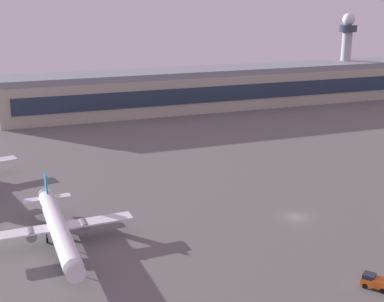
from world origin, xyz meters
name	(u,v)px	position (x,y,z in m)	size (l,w,h in m)	color
ground_plane	(297,217)	(0.00, 0.00, 0.00)	(416.00, 416.00, 0.00)	#605E5B
terminal_building	(237,87)	(37.62, 110.66, 8.09)	(189.75, 22.40, 16.40)	#B2AD99
control_tower	(346,49)	(93.98, 113.82, 21.79)	(8.00, 8.00, 37.68)	#A8A8B2
airplane_mid_apron	(58,227)	(-48.26, 4.36, 3.53)	(28.27, 36.34, 9.33)	white
maintenance_van	(375,282)	(-3.11, -28.33, 1.18)	(4.08, 4.48, 2.25)	#D85919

